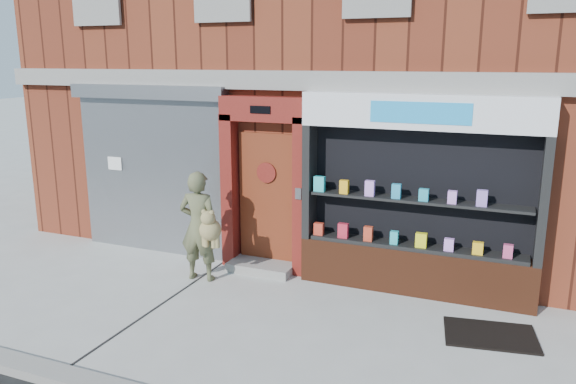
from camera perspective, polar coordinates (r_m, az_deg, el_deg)
The scene contains 7 objects.
ground at distance 7.83m, azimuth -2.96°, elevation -13.02°, with size 80.00×80.00×0.00m, color #9E9E99.
building at distance 12.70m, azimuth 8.84°, elevation 15.58°, with size 12.00×8.16×8.00m.
shutter_bay at distance 10.37m, azimuth -13.62°, elevation 3.23°, with size 3.10×0.30×3.04m.
red_door_bay at distance 9.24m, azimuth -2.37°, elevation 0.73°, with size 1.52×0.58×2.90m.
pharmacy_bay at distance 8.51m, azimuth 12.97°, elevation -1.30°, with size 3.50×0.41×3.00m.
woman at distance 9.00m, azimuth -8.92°, elevation -3.46°, with size 0.80×0.56×1.78m.
doormat at distance 7.90m, azimuth 19.85°, elevation -13.50°, with size 1.14×0.80×0.03m, color black.
Camera 1 is at (3.02, -6.33, 3.48)m, focal length 35.00 mm.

